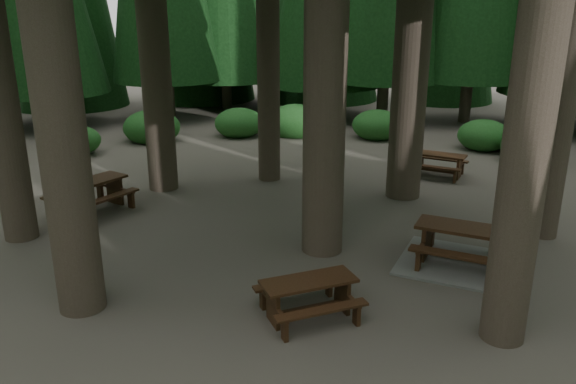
% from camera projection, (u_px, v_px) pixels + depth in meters
% --- Properties ---
extents(ground, '(80.00, 80.00, 0.00)m').
position_uv_depth(ground, '(283.00, 250.00, 11.76)').
color(ground, '#4B453D').
rests_on(ground, ground).
extents(picnic_table_a, '(2.82, 2.50, 0.82)m').
position_uv_depth(picnic_table_a, '(465.00, 253.00, 10.94)').
color(picnic_table_a, gray).
rests_on(picnic_table_a, ground).
extents(picnic_table_b, '(2.05, 2.24, 0.79)m').
position_uv_depth(picnic_table_b, '(90.00, 191.00, 13.85)').
color(picnic_table_b, '#341D0F').
rests_on(picnic_table_b, ground).
extents(picnic_table_d, '(1.86, 1.65, 0.68)m').
position_uv_depth(picnic_table_d, '(438.00, 161.00, 16.86)').
color(picnic_table_d, '#341D0F').
rests_on(picnic_table_d, ground).
extents(picnic_table_e, '(1.96, 1.88, 0.67)m').
position_uv_depth(picnic_table_e, '(309.00, 292.00, 9.09)').
color(picnic_table_e, '#341D0F').
rests_on(picnic_table_e, ground).
extents(shrub_ring, '(23.86, 24.64, 1.49)m').
position_uv_depth(shrub_ring, '(322.00, 222.00, 12.19)').
color(shrub_ring, '#246221').
rests_on(shrub_ring, ground).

